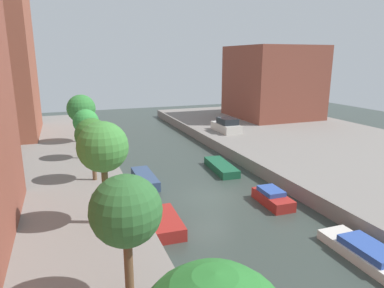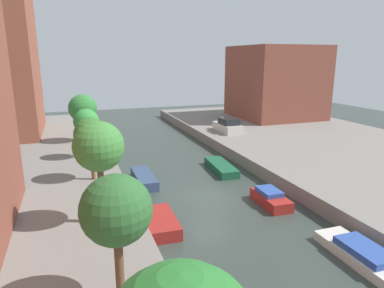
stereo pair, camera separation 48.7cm
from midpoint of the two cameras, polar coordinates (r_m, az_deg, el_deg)
The scene contains 13 objects.
ground_plane at distance 22.61m, azimuth 3.51°, elevation -8.88°, with size 84.00×84.00×0.00m, color #333D38.
low_block_right at distance 47.88m, azimuth 13.94°, elevation 9.92°, with size 10.00×10.47×9.31m, color brown.
street_tree_1 at distance 11.16m, azimuth -11.19°, elevation -10.82°, with size 2.30×2.30×4.35m.
street_tree_2 at distance 16.50m, azimuth -14.38°, elevation -0.54°, with size 2.38×2.38×5.01m.
street_tree_3 at distance 22.97m, azimuth -15.84°, elevation 1.46°, with size 2.15×2.15×4.11m.
street_tree_4 at distance 28.25m, azimuth -16.62°, elevation 3.54°, with size 1.99×1.99×3.94m.
street_tree_5 at distance 34.09m, azimuth -17.25°, elevation 5.60°, with size 2.63×2.63×4.49m.
parked_car at distance 37.57m, azimuth 6.34°, elevation 3.00°, with size 1.89×4.05×1.51m.
moored_boat_left_2 at distance 18.75m, azimuth -4.56°, elevation -12.85°, with size 1.75×3.41×0.66m.
moored_boat_left_3 at distance 25.18m, azimuth -7.39°, elevation -5.69°, with size 1.27×4.06×0.68m.
moored_boat_right_1 at distance 17.85m, azimuth 27.11°, elevation -16.00°, with size 1.66×4.57×0.78m.
moored_boat_right_2 at distance 22.04m, azimuth 13.50°, elevation -8.76°, with size 1.45×3.05×0.93m.
moored_boat_right_3 at distance 27.73m, azimuth 5.32°, elevation -3.85°, with size 1.75×4.55×0.60m.
Camera 2 is at (-8.02, -19.20, 8.82)m, focal length 32.22 mm.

